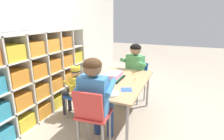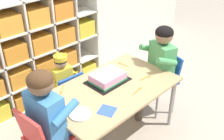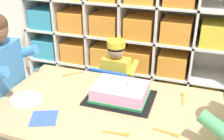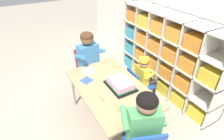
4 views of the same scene
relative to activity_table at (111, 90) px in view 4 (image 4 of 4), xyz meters
The scene contains 16 objects.
ground 0.57m from the activity_table, ahead, with size 16.00×16.00×0.00m, color tan.
classroom_back_wall 1.67m from the activity_table, 90.00° to the left, with size 6.50×0.10×2.89m, color silver.
storage_cubby_shelf 1.21m from the activity_table, 103.89° to the left, with size 1.98×0.38×1.28m.
activity_table is the anchor object (origin of this frame).
classroom_chair_blue 0.60m from the activity_table, 104.41° to the left, with size 0.34×0.35×0.61m.
child_with_crown 0.67m from the activity_table, 101.62° to the left, with size 0.31×0.31×0.82m.
classroom_chair_adult_side 0.77m from the activity_table, behind, with size 0.36×0.37×0.79m.
adult_helper_seated 0.66m from the activity_table, behind, with size 0.45×0.42×1.09m.
guest_at_table_side 0.67m from the activity_table, ahead, with size 0.49×0.47×1.05m.
birthday_cake_on_tray 0.15m from the activity_table, 65.21° to the left, with size 0.39×0.29×0.13m.
paper_plate_stack 0.47m from the activity_table, 169.11° to the right, with size 0.18×0.18×0.01m, color white.
paper_napkin_square 0.35m from the activity_table, 142.36° to the right, with size 0.14×0.14×0.00m, color #3356B7.
fork_near_child_seat 0.39m from the activity_table, 18.26° to the right, with size 0.13×0.03×0.00m.
fork_scattered_mid_table 0.47m from the activity_table, 141.04° to the left, with size 0.12×0.11×0.00m.
fork_beside_plate_stack 0.47m from the activity_table, 30.26° to the left, with size 0.03×0.13×0.00m.
fork_near_cake_tray 0.25m from the activity_table, 56.82° to the right, with size 0.14×0.03×0.00m.
Camera 4 is at (1.57, -0.88, 2.03)m, focal length 29.44 mm.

